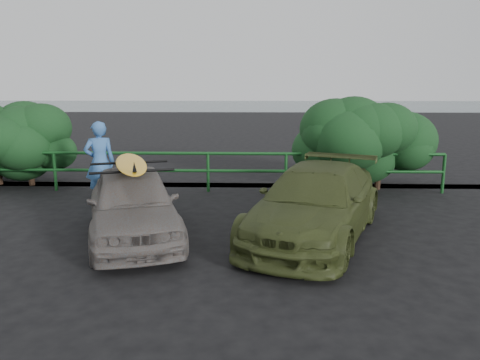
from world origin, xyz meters
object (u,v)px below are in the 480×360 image
Objects in this scene: man at (100,162)px; surfboard at (131,163)px; guardrail at (170,172)px; sedan at (133,203)px; olive_vehicle at (316,203)px.

man is 2.99m from surfboard.
man is (-1.41, -1.16, 0.43)m from guardrail.
sedan is at bearing -89.81° from guardrail.
olive_vehicle reaches higher than sedan.
man is 0.77× the size of surfboard.
man is (-1.43, 2.60, 0.31)m from sedan.
guardrail is at bearing -163.72° from man.
man is at bearing 100.94° from surfboard.
olive_vehicle is (3.28, 0.14, 0.00)m from sedan.
sedan reaches higher than guardrail.
sedan is 3.28m from olive_vehicle.
surfboard reaches higher than guardrail.
olive_vehicle is (3.29, -3.62, 0.13)m from guardrail.
guardrail is 1.88m from man.
olive_vehicle is 3.36m from surfboard.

